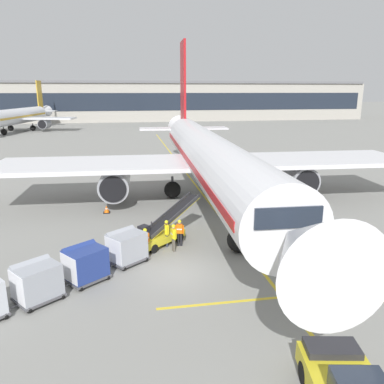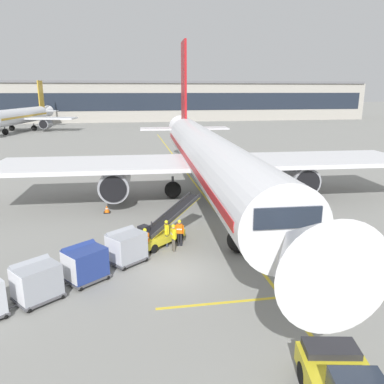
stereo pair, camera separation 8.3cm
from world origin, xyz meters
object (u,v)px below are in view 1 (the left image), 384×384
at_px(parked_airplane, 207,157).
at_px(baggage_cart_third, 37,281).
at_px(baggage_cart_second, 85,263).
at_px(ground_crew_marshaller, 174,236).
at_px(ground_crew_by_carts, 145,240).
at_px(safety_cone_engine_keepout, 107,209).
at_px(distant_airplane, 19,116).
at_px(baggage_cart_lead, 126,246).
at_px(belt_loader, 161,231).
at_px(ground_crew_wingwalker, 180,231).
at_px(ground_crew_by_loader, 167,232).

relative_size(parked_airplane, baggage_cart_third, 17.77).
xyz_separation_m(baggage_cart_second, ground_crew_marshaller, (4.96, 2.99, -0.00)).
distance_m(ground_crew_by_carts, ground_crew_marshaller, 1.78).
xyz_separation_m(ground_crew_by_carts, safety_cone_engine_keepout, (-2.63, 8.94, -0.70)).
bearing_deg(baggage_cart_third, distant_airplane, 103.95).
height_order(parked_airplane, baggage_cart_lead, parked_airplane).
bearing_deg(belt_loader, baggage_cart_third, -136.56).
relative_size(baggage_cart_second, ground_crew_wingwalker, 1.52).
relative_size(baggage_cart_lead, baggage_cart_third, 1.00).
xyz_separation_m(safety_cone_engine_keepout, distant_airplane, (-23.26, 69.87, 3.24)).
xyz_separation_m(ground_crew_marshaller, ground_crew_wingwalker, (0.48, 0.78, 0.00)).
xyz_separation_m(parked_airplane, belt_loader, (-5.03, -9.47, -3.13)).
bearing_deg(distant_airplane, baggage_cart_second, -74.44).
relative_size(ground_crew_by_carts, ground_crew_marshaller, 1.00).
bearing_deg(baggage_cart_lead, distant_airplane, 107.30).
bearing_deg(baggage_cart_third, ground_crew_marshaller, 33.22).
xyz_separation_m(baggage_cart_third, distant_airplane, (-20.63, 83.00, 2.54)).
bearing_deg(ground_crew_wingwalker, ground_crew_by_loader, 176.96).
bearing_deg(baggage_cart_second, parked_airplane, 56.04).
bearing_deg(baggage_cart_third, ground_crew_wingwalker, 35.62).
height_order(baggage_cart_third, ground_crew_wingwalker, baggage_cart_third).
height_order(baggage_cart_second, ground_crew_marshaller, baggage_cart_second).
bearing_deg(distant_airplane, ground_crew_by_carts, -71.81).
bearing_deg(ground_crew_by_loader, baggage_cart_third, -140.96).
height_order(belt_loader, ground_crew_marshaller, belt_loader).
distance_m(ground_crew_marshaller, safety_cone_engine_keepout, 9.62).
height_order(ground_crew_by_carts, ground_crew_wingwalker, same).
distance_m(ground_crew_by_loader, ground_crew_by_carts, 1.86).
bearing_deg(safety_cone_engine_keepout, belt_loader, -61.95).
relative_size(ground_crew_by_loader, safety_cone_engine_keepout, 2.84).
relative_size(ground_crew_by_loader, ground_crew_wingwalker, 1.00).
bearing_deg(baggage_cart_second, safety_cone_engine_keepout, 87.05).
height_order(baggage_cart_third, ground_crew_by_loader, baggage_cart_third).
relative_size(baggage_cart_third, ground_crew_wingwalker, 1.52).
xyz_separation_m(parked_airplane, baggage_cart_second, (-9.39, -13.94, -2.95)).
relative_size(parked_airplane, ground_crew_by_loader, 26.94).
relative_size(baggage_cart_second, ground_crew_by_carts, 1.52).
distance_m(baggage_cart_third, safety_cone_engine_keepout, 13.41).
distance_m(belt_loader, ground_crew_by_loader, 0.73).
bearing_deg(ground_crew_marshaller, baggage_cart_third, -146.78).
xyz_separation_m(baggage_cart_lead, safety_cone_engine_keepout, (-1.51, 9.66, -0.70)).
relative_size(baggage_cart_second, baggage_cart_third, 1.00).
bearing_deg(baggage_cart_second, baggage_cart_lead, 41.66).
distance_m(baggage_cart_third, distant_airplane, 85.56).
relative_size(baggage_cart_third, ground_crew_marshaller, 1.52).
bearing_deg(parked_airplane, ground_crew_wingwalker, -111.18).
relative_size(baggage_cart_lead, ground_crew_by_loader, 1.52).
bearing_deg(ground_crew_by_loader, parked_airplane, 64.82).
distance_m(ground_crew_marshaller, ground_crew_wingwalker, 0.92).
xyz_separation_m(ground_crew_marshaller, safety_cone_engine_keepout, (-4.37, 8.54, -0.70)).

